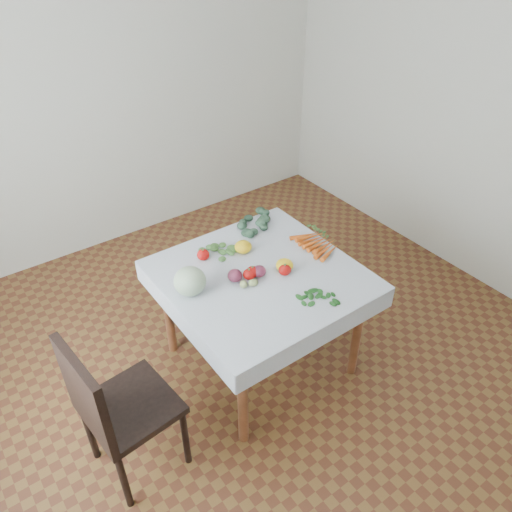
{
  "coord_description": "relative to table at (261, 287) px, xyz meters",
  "views": [
    {
      "loc": [
        -1.4,
        -1.9,
        2.62
      ],
      "look_at": [
        0.03,
        0.09,
        0.82
      ],
      "focal_mm": 35.0,
      "sensor_mm": 36.0,
      "label": 1
    }
  ],
  "objects": [
    {
      "name": "tomato_a",
      "position": [
        -0.2,
        0.33,
        0.14
      ],
      "size": [
        0.09,
        0.09,
        0.07
      ],
      "primitive_type": "ellipsoid",
      "rotation": [
        0.0,
        0.0,
        0.08
      ],
      "color": "#AD0D0B",
      "rests_on": "tablecloth"
    },
    {
      "name": "chair",
      "position": [
        -1.07,
        -0.22,
        -0.1
      ],
      "size": [
        0.48,
        0.48,
        0.97
      ],
      "color": "black",
      "rests_on": "ground"
    },
    {
      "name": "kale_bunch",
      "position": [
        0.3,
        0.46,
        0.12
      ],
      "size": [
        0.32,
        0.24,
        0.04
      ],
      "color": "#32523C",
      "rests_on": "tablecloth"
    },
    {
      "name": "table",
      "position": [
        0.0,
        0.0,
        0.0
      ],
      "size": [
        1.0,
        1.0,
        0.75
      ],
      "color": "brown",
      "rests_on": "ground"
    },
    {
      "name": "back_wall",
      "position": [
        0.0,
        2.0,
        0.7
      ],
      "size": [
        4.0,
        0.04,
        2.7
      ],
      "primitive_type": "cube",
      "color": "beige",
      "rests_on": "ground"
    },
    {
      "name": "onion_b",
      "position": [
        -0.16,
        0.04,
        0.14
      ],
      "size": [
        0.11,
        0.11,
        0.08
      ],
      "primitive_type": "ellipsoid",
      "rotation": [
        0.0,
        0.0,
        -0.21
      ],
      "color": "#5B1A31",
      "rests_on": "tablecloth"
    },
    {
      "name": "dill_bunch",
      "position": [
        -0.09,
        0.33,
        0.11
      ],
      "size": [
        0.19,
        0.19,
        0.02
      ],
      "color": "#4D7636",
      "rests_on": "tablecloth"
    },
    {
      "name": "ground",
      "position": [
        0.0,
        0.0,
        -0.65
      ],
      "size": [
        4.0,
        4.0,
        0.0
      ],
      "primitive_type": "plane",
      "color": "brown"
    },
    {
      "name": "heirloom_back",
      "position": [
        0.05,
        0.25,
        0.14
      ],
      "size": [
        0.13,
        0.13,
        0.08
      ],
      "primitive_type": "ellipsoid",
      "rotation": [
        0.0,
        0.0,
        0.19
      ],
      "color": "yellow",
      "rests_on": "tablecloth"
    },
    {
      "name": "basil_bunch",
      "position": [
        0.12,
        -0.37,
        0.11
      ],
      "size": [
        0.25,
        0.18,
        0.01
      ],
      "color": "#1B581D",
      "rests_on": "tablecloth"
    },
    {
      "name": "carrot_bunch",
      "position": [
        0.48,
        0.03,
        0.12
      ],
      "size": [
        0.22,
        0.33,
        0.03
      ],
      "color": "orange",
      "rests_on": "tablecloth"
    },
    {
      "name": "tomato_b",
      "position": [
        -0.05,
        0.01,
        0.14
      ],
      "size": [
        0.09,
        0.09,
        0.07
      ],
      "primitive_type": "ellipsoid",
      "rotation": [
        0.0,
        0.0,
        -0.13
      ],
      "color": "#AD0D0B",
      "rests_on": "tablecloth"
    },
    {
      "name": "cabbage",
      "position": [
        -0.43,
        0.1,
        0.19
      ],
      "size": [
        0.2,
        0.2,
        0.17
      ],
      "primitive_type": "ellipsoid",
      "rotation": [
        0.0,
        0.0,
        -0.1
      ],
      "color": "beige",
      "rests_on": "tablecloth"
    },
    {
      "name": "heirloom_front",
      "position": [
        0.14,
        -0.05,
        0.14
      ],
      "size": [
        0.13,
        0.13,
        0.07
      ],
      "primitive_type": "ellipsoid",
      "rotation": [
        0.0,
        0.0,
        -0.24
      ],
      "color": "yellow",
      "rests_on": "tablecloth"
    },
    {
      "name": "tomato_d",
      "position": [
        -0.08,
        0.0,
        0.14
      ],
      "size": [
        0.08,
        0.08,
        0.07
      ],
      "primitive_type": "ellipsoid",
      "rotation": [
        0.0,
        0.0,
        0.07
      ],
      "color": "#AD0D0B",
      "rests_on": "tablecloth"
    },
    {
      "name": "tomato_c",
      "position": [
        0.12,
        -0.09,
        0.14
      ],
      "size": [
        0.09,
        0.09,
        0.07
      ],
      "primitive_type": "ellipsoid",
      "rotation": [
        0.0,
        0.0,
        0.21
      ],
      "color": "#AD0D0B",
      "rests_on": "tablecloth"
    },
    {
      "name": "tomatillo_cluster",
      "position": [
        -0.16,
        -0.09,
        0.12
      ],
      "size": [
        0.07,
        0.11,
        0.04
      ],
      "color": "#ABC270",
      "rests_on": "tablecloth"
    },
    {
      "name": "onion_a",
      "position": [
        -0.02,
        -0.01,
        0.14
      ],
      "size": [
        0.1,
        0.1,
        0.07
      ],
      "primitive_type": "ellipsoid",
      "rotation": [
        0.0,
        0.0,
        -0.29
      ],
      "color": "#5B1A31",
      "rests_on": "tablecloth"
    },
    {
      "name": "tablecloth",
      "position": [
        0.0,
        0.0,
        0.1
      ],
      "size": [
        1.12,
        1.12,
        0.01
      ],
      "primitive_type": "cube",
      "color": "silver",
      "rests_on": "table"
    }
  ]
}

